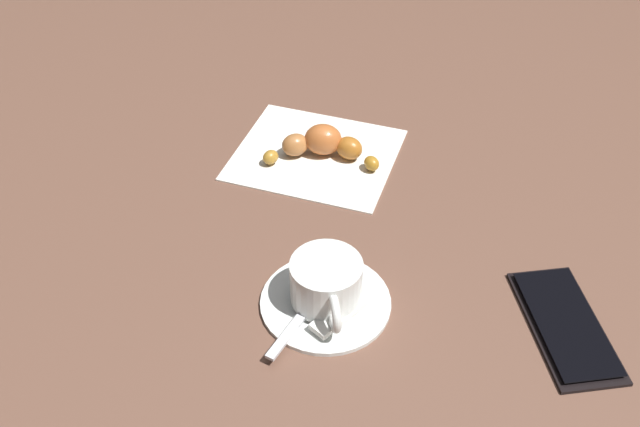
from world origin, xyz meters
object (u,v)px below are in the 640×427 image
(saucer, at_px, (326,301))
(espresso_cup, at_px, (327,283))
(teaspoon, at_px, (317,295))
(croissant, at_px, (323,144))
(sugar_packet, at_px, (339,314))
(cell_phone, at_px, (566,324))
(napkin, at_px, (316,154))

(saucer, bearing_deg, espresso_cup, -147.25)
(teaspoon, bearing_deg, saucer, -84.39)
(saucer, height_order, croissant, croissant)
(espresso_cup, distance_m, sugar_packet, 0.03)
(teaspoon, bearing_deg, cell_phone, -88.36)
(sugar_packet, bearing_deg, teaspoon, 84.89)
(teaspoon, height_order, napkin, teaspoon)
(saucer, bearing_deg, teaspoon, 95.61)
(sugar_packet, distance_m, napkin, 0.26)
(napkin, xyz_separation_m, croissant, (-0.00, -0.01, 0.02))
(sugar_packet, height_order, croissant, croissant)
(sugar_packet, distance_m, cell_phone, 0.21)
(napkin, bearing_deg, croissant, -107.73)
(sugar_packet, xyz_separation_m, cell_phone, (0.03, -0.21, -0.01))
(teaspoon, xyz_separation_m, croissant, (0.23, 0.03, 0.01))
(espresso_cup, bearing_deg, sugar_packet, -143.22)
(teaspoon, relative_size, napkin, 0.65)
(espresso_cup, bearing_deg, croissant, 9.55)
(saucer, height_order, sugar_packet, sugar_packet)
(teaspoon, relative_size, sugar_packet, 2.04)
(saucer, bearing_deg, croissant, 9.38)
(napkin, relative_size, croissant, 1.31)
(sugar_packet, relative_size, cell_phone, 0.39)
(cell_phone, bearing_deg, teaspoon, 91.64)
(espresso_cup, relative_size, croissant, 0.63)
(saucer, height_order, cell_phone, same)
(teaspoon, bearing_deg, napkin, 9.48)
(sugar_packet, bearing_deg, napkin, 49.40)
(sugar_packet, bearing_deg, cell_phone, -47.11)
(espresso_cup, bearing_deg, teaspoon, 85.28)
(espresso_cup, height_order, napkin, espresso_cup)
(cell_phone, bearing_deg, espresso_cup, 91.90)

